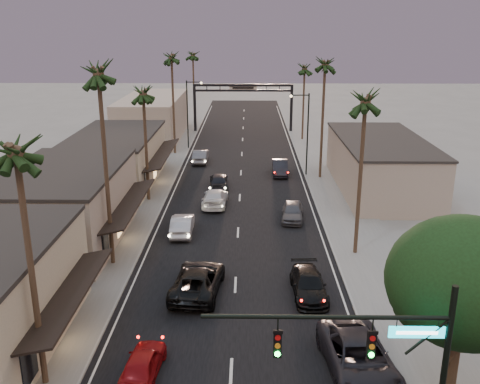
{
  "coord_description": "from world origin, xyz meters",
  "views": [
    {
      "loc": [
        0.75,
        -11.87,
        16.01
      ],
      "look_at": [
        0.12,
        30.89,
        2.5
      ],
      "focal_mm": 40.0,
      "sensor_mm": 36.0,
      "label": 1
    }
  ],
  "objects_px": {
    "streetlight_left": "(189,109)",
    "palm_rc": "(305,65)",
    "streetlight_right": "(305,128)",
    "palm_lc": "(143,89)",
    "palm_la": "(15,143)",
    "palm_lb": "(98,68)",
    "corner_tree": "(465,287)",
    "palm_ra": "(366,96)",
    "traffic_signal": "(390,357)",
    "palm_far": "(193,53)",
    "curbside_black": "(309,285)",
    "oncoming_red": "(143,363)",
    "oncoming_silver": "(182,224)",
    "oncoming_pickup": "(198,280)",
    "arch": "(243,96)",
    "curbside_near": "(359,358)",
    "palm_rb": "(325,61)",
    "palm_ld": "(171,54)"
  },
  "relations": [
    {
      "from": "palm_la",
      "to": "palm_rb",
      "type": "relative_size",
      "value": 0.93
    },
    {
      "from": "palm_la",
      "to": "traffic_signal",
      "type": "bearing_deg",
      "value": -19.29
    },
    {
      "from": "traffic_signal",
      "to": "oncoming_pickup",
      "type": "height_order",
      "value": "traffic_signal"
    },
    {
      "from": "palm_ra",
      "to": "oncoming_red",
      "type": "distance_m",
      "value": 21.98
    },
    {
      "from": "palm_la",
      "to": "curbside_black",
      "type": "xyz_separation_m",
      "value": [
        13.14,
        8.7,
        -10.73
      ]
    },
    {
      "from": "streetlight_left",
      "to": "palm_far",
      "type": "distance_m",
      "value": 20.96
    },
    {
      "from": "streetlight_right",
      "to": "palm_lc",
      "type": "distance_m",
      "value": 18.66
    },
    {
      "from": "palm_rb",
      "to": "oncoming_silver",
      "type": "distance_m",
      "value": 23.86
    },
    {
      "from": "streetlight_left",
      "to": "oncoming_silver",
      "type": "xyz_separation_m",
      "value": [
        2.49,
        -30.24,
        -4.57
      ]
    },
    {
      "from": "palm_ld",
      "to": "curbside_near",
      "type": "bearing_deg",
      "value": -71.97
    },
    {
      "from": "traffic_signal",
      "to": "oncoming_red",
      "type": "xyz_separation_m",
      "value": [
        -9.86,
        5.7,
        -4.4
      ]
    },
    {
      "from": "arch",
      "to": "palm_rb",
      "type": "relative_size",
      "value": 1.07
    },
    {
      "from": "corner_tree",
      "to": "palm_ld",
      "type": "relative_size",
      "value": 0.62
    },
    {
      "from": "palm_la",
      "to": "palm_far",
      "type": "bearing_deg",
      "value": 89.75
    },
    {
      "from": "streetlight_left",
      "to": "curbside_near",
      "type": "xyz_separation_m",
      "value": [
        12.99,
        -48.05,
        -4.43
      ]
    },
    {
      "from": "oncoming_pickup",
      "to": "curbside_black",
      "type": "height_order",
      "value": "oncoming_pickup"
    },
    {
      "from": "traffic_signal",
      "to": "curbside_near",
      "type": "bearing_deg",
      "value": 86.36
    },
    {
      "from": "traffic_signal",
      "to": "arch",
      "type": "distance_m",
      "value": 66.24
    },
    {
      "from": "palm_rc",
      "to": "curbside_black",
      "type": "distance_m",
      "value": 47.49
    },
    {
      "from": "palm_ra",
      "to": "oncoming_pickup",
      "type": "height_order",
      "value": "palm_ra"
    },
    {
      "from": "palm_ra",
      "to": "curbside_near",
      "type": "distance_m",
      "value": 17.75
    },
    {
      "from": "streetlight_left",
      "to": "palm_far",
      "type": "bearing_deg",
      "value": 93.95
    },
    {
      "from": "traffic_signal",
      "to": "corner_tree",
      "type": "xyz_separation_m",
      "value": [
        3.79,
        3.45,
        0.9
      ]
    },
    {
      "from": "traffic_signal",
      "to": "palm_far",
      "type": "distance_m",
      "value": 75.58
    },
    {
      "from": "arch",
      "to": "streetlight_left",
      "type": "xyz_separation_m",
      "value": [
        -6.92,
        -12.0,
        -0.2
      ]
    },
    {
      "from": "palm_la",
      "to": "palm_lb",
      "type": "height_order",
      "value": "palm_lb"
    },
    {
      "from": "streetlight_right",
      "to": "streetlight_left",
      "type": "xyz_separation_m",
      "value": [
        -13.84,
        13.0,
        0.0
      ]
    },
    {
      "from": "palm_far",
      "to": "oncoming_red",
      "type": "distance_m",
      "value": 69.27
    },
    {
      "from": "oncoming_red",
      "to": "palm_lc",
      "type": "bearing_deg",
      "value": -75.83
    },
    {
      "from": "corner_tree",
      "to": "palm_ra",
      "type": "bearing_deg",
      "value": 93.03
    },
    {
      "from": "palm_rc",
      "to": "oncoming_pickup",
      "type": "height_order",
      "value": "palm_rc"
    },
    {
      "from": "traffic_signal",
      "to": "palm_lb",
      "type": "bearing_deg",
      "value": 128.44
    },
    {
      "from": "palm_rc",
      "to": "palm_ra",
      "type": "bearing_deg",
      "value": -90.0
    },
    {
      "from": "oncoming_silver",
      "to": "curbside_near",
      "type": "distance_m",
      "value": 20.68
    },
    {
      "from": "streetlight_left",
      "to": "palm_lc",
      "type": "xyz_separation_m",
      "value": [
        -1.68,
        -22.0,
        5.14
      ]
    },
    {
      "from": "palm_ld",
      "to": "oncoming_pickup",
      "type": "xyz_separation_m",
      "value": [
        6.29,
        -37.04,
        -11.57
      ]
    },
    {
      "from": "palm_ld",
      "to": "curbside_near",
      "type": "xyz_separation_m",
      "value": [
        14.67,
        -45.05,
        -11.52
      ]
    },
    {
      "from": "streetlight_right",
      "to": "streetlight_left",
      "type": "relative_size",
      "value": 1.0
    },
    {
      "from": "palm_ld",
      "to": "oncoming_red",
      "type": "bearing_deg",
      "value": -84.41
    },
    {
      "from": "streetlight_left",
      "to": "palm_lb",
      "type": "distance_m",
      "value": 36.93
    },
    {
      "from": "streetlight_left",
      "to": "palm_rc",
      "type": "xyz_separation_m",
      "value": [
        15.52,
        6.0,
        5.14
      ]
    },
    {
      "from": "palm_lb",
      "to": "palm_rc",
      "type": "relative_size",
      "value": 1.25
    },
    {
      "from": "streetlight_right",
      "to": "palm_lc",
      "type": "relative_size",
      "value": 0.74
    },
    {
      "from": "palm_la",
      "to": "oncoming_red",
      "type": "xyz_separation_m",
      "value": [
        4.43,
        0.7,
        -10.76
      ]
    },
    {
      "from": "oncoming_pickup",
      "to": "streetlight_left",
      "type": "bearing_deg",
      "value": -77.88
    },
    {
      "from": "corner_tree",
      "to": "palm_ra",
      "type": "relative_size",
      "value": 0.67
    },
    {
      "from": "palm_rc",
      "to": "oncoming_silver",
      "type": "xyz_separation_m",
      "value": [
        -13.03,
        -36.24,
        -9.71
      ]
    },
    {
      "from": "palm_rc",
      "to": "palm_far",
      "type": "distance_m",
      "value": 21.97
    },
    {
      "from": "corner_tree",
      "to": "curbside_near",
      "type": "relative_size",
      "value": 1.36
    },
    {
      "from": "palm_la",
      "to": "oncoming_pickup",
      "type": "xyz_separation_m",
      "value": [
        6.29,
        8.96,
        -10.6
      ]
    }
  ]
}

